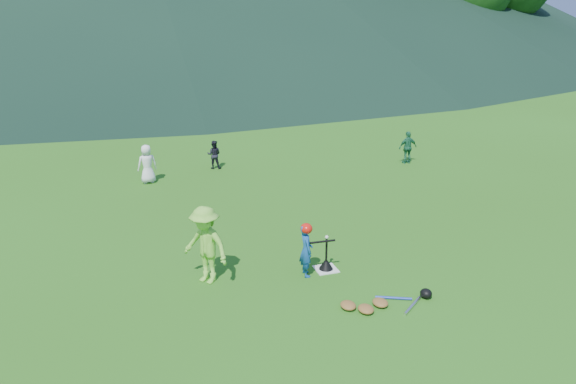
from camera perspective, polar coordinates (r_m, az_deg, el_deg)
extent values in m
plane|color=#295F15|center=(11.86, 3.88, -7.87)|extent=(120.00, 120.00, 0.00)
cube|color=silver|center=(11.85, 3.88, -7.82)|extent=(0.45, 0.45, 0.02)
sphere|color=white|center=(11.54, 3.96, -4.60)|extent=(0.08, 0.08, 0.08)
imported|color=#14488D|center=(11.38, 1.86, -5.93)|extent=(0.29, 0.42, 1.11)
imported|color=#7CCE3C|center=(11.14, -8.37, -5.35)|extent=(1.11, 1.17, 1.59)
imported|color=silver|center=(17.64, -14.12, 2.78)|extent=(0.63, 0.46, 1.19)
imported|color=black|center=(18.77, -7.52, 3.79)|extent=(0.56, 0.50, 0.95)
imported|color=#1E6441|center=(19.63, 12.07, 4.45)|extent=(0.66, 0.28, 1.12)
cone|color=black|center=(11.81, 3.89, -7.39)|extent=(0.30, 0.30, 0.18)
cylinder|color=black|center=(11.66, 3.93, -5.89)|extent=(0.04, 0.04, 0.50)
ellipsoid|color=red|center=(11.19, 1.88, -3.73)|extent=(0.24, 0.26, 0.22)
cylinder|color=black|center=(11.41, 3.30, -5.08)|extent=(0.62, 0.12, 0.07)
ellipsoid|color=olive|center=(10.42, 7.92, -11.69)|extent=(0.28, 0.34, 0.13)
ellipsoid|color=olive|center=(10.66, 9.35, -11.03)|extent=(0.28, 0.34, 0.13)
ellipsoid|color=olive|center=(10.49, 6.13, -11.38)|extent=(0.28, 0.34, 0.13)
cylinder|color=silver|center=(10.75, 12.54, -11.17)|extent=(0.60, 0.49, 0.06)
cylinder|color=#263FA5|center=(10.92, 10.68, -10.54)|extent=(0.64, 0.34, 0.05)
ellipsoid|color=black|center=(11.06, 13.84, -9.98)|extent=(0.22, 0.24, 0.19)
cube|color=gray|center=(38.27, -12.47, 11.44)|extent=(70.00, 0.03, 1.20)
cube|color=yellow|center=(38.20, -12.54, 12.39)|extent=(70.00, 0.08, 0.08)
cylinder|color=gray|center=(38.27, -12.47, 11.44)|extent=(0.07, 0.07, 1.30)
cylinder|color=#382314|center=(45.03, -24.13, 13.39)|extent=(0.56, 0.56, 4.38)
cylinder|color=#382314|center=(41.93, -17.68, 13.03)|extent=(0.56, 0.56, 3.22)
cylinder|color=#382314|center=(43.76, -11.32, 14.14)|extent=(0.56, 0.56, 3.81)
cylinder|color=#382314|center=(46.08, -5.49, 15.01)|extent=(0.56, 0.56, 4.41)
cylinder|color=#382314|center=(44.63, 1.65, 14.21)|extent=(0.56, 0.56, 3.25)
cylinder|color=#382314|center=(47.82, 6.61, 14.78)|extent=(0.56, 0.56, 3.85)
cylinder|color=#382314|center=(51.31, 10.94, 15.18)|extent=(0.56, 0.56, 4.44)
cylinder|color=#382314|center=(51.38, 17.40, 14.04)|extent=(0.56, 0.56, 3.29)
cylinder|color=#382314|center=(55.44, 20.69, 14.31)|extent=(0.56, 0.56, 3.88)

